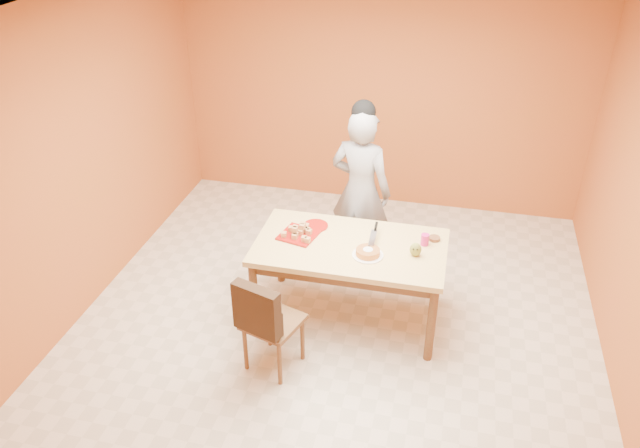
% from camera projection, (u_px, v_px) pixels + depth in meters
% --- Properties ---
extents(floor, '(5.00, 5.00, 0.00)m').
position_uv_depth(floor, '(333.00, 332.00, 5.43)').
color(floor, beige).
rests_on(floor, ground).
extents(ceiling, '(5.00, 5.00, 0.00)m').
position_uv_depth(ceiling, '(337.00, 12.00, 4.04)').
color(ceiling, white).
rests_on(ceiling, wall_back).
extents(wall_back, '(4.50, 0.00, 4.50)m').
position_uv_depth(wall_back, '(382.00, 90.00, 6.83)').
color(wall_back, '#B35629').
rests_on(wall_back, floor).
extents(wall_left, '(0.00, 5.00, 5.00)m').
position_uv_depth(wall_left, '(70.00, 166.00, 5.18)').
color(wall_left, '#B35629').
rests_on(wall_left, floor).
extents(dining_table, '(1.60, 0.90, 0.76)m').
position_uv_depth(dining_table, '(350.00, 254.00, 5.27)').
color(dining_table, '#E9CF79').
rests_on(dining_table, floor).
extents(dining_chair, '(0.52, 0.58, 0.89)m').
position_uv_depth(dining_chair, '(272.00, 321.00, 4.84)').
color(dining_chair, brown).
rests_on(dining_chair, floor).
extents(pastry_pile, '(0.27, 0.27, 0.09)m').
position_uv_depth(pastry_pile, '(299.00, 230.00, 5.32)').
color(pastry_pile, tan).
rests_on(pastry_pile, pastry_platter).
extents(person, '(0.67, 0.52, 1.65)m').
position_uv_depth(person, '(361.00, 191.00, 5.92)').
color(person, gray).
rests_on(person, floor).
extents(pastry_platter, '(0.36, 0.36, 0.02)m').
position_uv_depth(pastry_platter, '(299.00, 235.00, 5.34)').
color(pastry_platter, maroon).
rests_on(pastry_platter, dining_table).
extents(red_dinner_plate, '(0.24, 0.24, 0.01)m').
position_uv_depth(red_dinner_plate, '(316.00, 226.00, 5.48)').
color(red_dinner_plate, maroon).
rests_on(red_dinner_plate, dining_table).
extents(white_cake_plate, '(0.33, 0.33, 0.01)m').
position_uv_depth(white_cake_plate, '(368.00, 255.00, 5.08)').
color(white_cake_plate, white).
rests_on(white_cake_plate, dining_table).
extents(sponge_cake, '(0.26, 0.26, 0.04)m').
position_uv_depth(sponge_cake, '(368.00, 252.00, 5.07)').
color(sponge_cake, orange).
rests_on(sponge_cake, white_cake_plate).
extents(cake_server, '(0.06, 0.26, 0.01)m').
position_uv_depth(cake_server, '(373.00, 238.00, 5.20)').
color(cake_server, silver).
rests_on(cake_server, sponge_cake).
extents(egg_ornament, '(0.11, 0.09, 0.12)m').
position_uv_depth(egg_ornament, '(416.00, 250.00, 5.05)').
color(egg_ornament, olive).
rests_on(egg_ornament, dining_table).
extents(magenta_glass, '(0.09, 0.09, 0.10)m').
position_uv_depth(magenta_glass, '(425.00, 240.00, 5.20)').
color(magenta_glass, '#C41D74').
rests_on(magenta_glass, dining_table).
extents(checker_tin, '(0.12, 0.12, 0.03)m').
position_uv_depth(checker_tin, '(434.00, 238.00, 5.28)').
color(checker_tin, '#36190E').
rests_on(checker_tin, dining_table).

